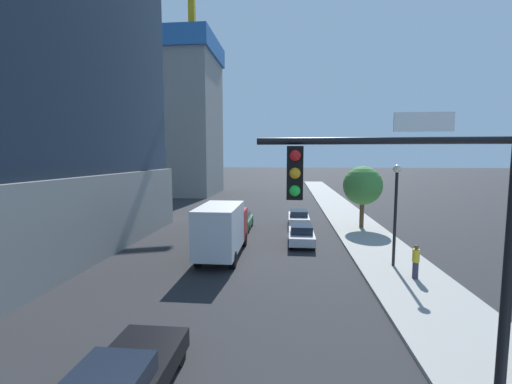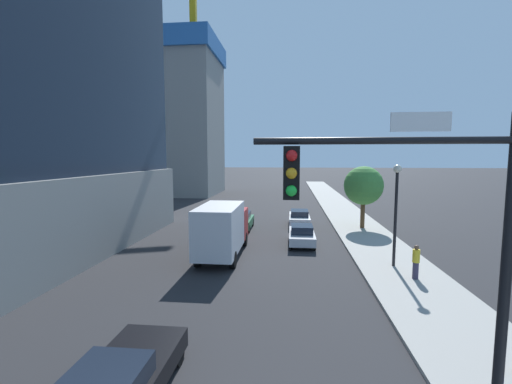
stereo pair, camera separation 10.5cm
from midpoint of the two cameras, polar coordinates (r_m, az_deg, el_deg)
The scene contains 11 objects.
sidewalk at distance 25.83m, azimuth 18.75°, elevation -7.96°, with size 4.24×120.00×0.15m, color #9E9B93.
construction_building at distance 58.94m, azimuth -12.96°, elevation 13.22°, with size 19.92×13.75×31.98m.
traffic_light_pole at distance 7.37m, azimuth 25.55°, elevation -4.96°, with size 4.97×0.48×6.80m.
street_lamp at distance 19.90m, azimuth 22.21°, elevation -1.20°, with size 0.44×0.44×5.55m.
street_tree at distance 29.88m, azimuth 17.30°, elevation 1.01°, with size 3.24×3.24×5.21m.
car_black at distance 10.19m, azimuth -21.31°, elevation -26.84°, with size 1.95×4.03×1.35m.
car_silver at distance 24.23m, azimuth 7.46°, elevation -7.10°, with size 1.76×4.13×1.40m.
car_green at distance 28.99m, azimuth -2.64°, elevation -4.80°, with size 1.72×4.04×1.51m.
car_white at distance 30.79m, azimuth 7.04°, elevation -4.30°, with size 1.79×4.36×1.40m.
box_truck at distance 20.95m, azimuth -5.81°, elevation -6.00°, with size 2.27×6.88×3.29m.
pedestrian_yellow_shirt at distance 18.76m, azimuth 25.01°, elevation -10.46°, with size 0.34×0.34×1.69m.
Camera 1 is at (1.62, -4.42, 6.10)m, focal length 23.92 mm.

